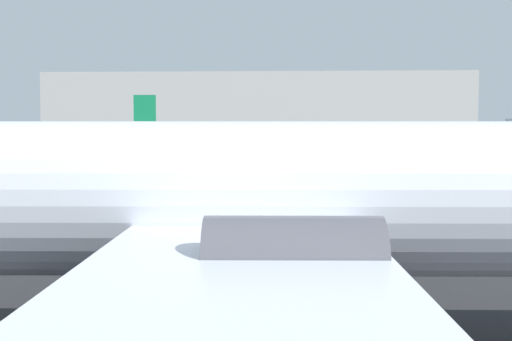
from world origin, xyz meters
name	(u,v)px	position (x,y,z in m)	size (l,w,h in m)	color
airplane_at_gate	(296,199)	(-0.03, 10.22, 3.99)	(37.84, 26.20, 12.47)	silver
airplane_distant	(448,153)	(14.93, 65.52, 3.23)	(27.50, 20.47, 9.88)	white
airplane_far_left	(72,155)	(-22.90, 65.77, 2.96)	(22.77, 17.56, 9.02)	silver
terminal_building	(260,118)	(-6.61, 124.76, 7.46)	(71.68, 26.27, 14.91)	#B7B7B2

